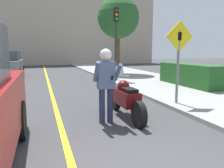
# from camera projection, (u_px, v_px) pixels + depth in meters

# --- Properties ---
(sidewalk_curb) EXTENTS (4.40, 44.00, 0.11)m
(sidewalk_curb) POSITION_uv_depth(u_px,v_px,m) (211.00, 97.00, 7.84)
(sidewalk_curb) COLOR gray
(sidewalk_curb) RESTS_ON ground
(road_center_line) EXTENTS (0.12, 36.00, 0.01)m
(road_center_line) POSITION_uv_depth(u_px,v_px,m) (53.00, 97.00, 8.06)
(road_center_line) COLOR yellow
(road_center_line) RESTS_ON ground
(building_backdrop) EXTENTS (28.00, 1.20, 9.78)m
(building_backdrop) POSITION_uv_depth(u_px,v_px,m) (47.00, 24.00, 26.29)
(building_backdrop) COLOR #B2A38E
(building_backdrop) RESTS_ON ground
(motorcycle) EXTENTS (0.62, 2.21, 1.29)m
(motorcycle) POSITION_uv_depth(u_px,v_px,m) (125.00, 98.00, 5.61)
(motorcycle) COLOR black
(motorcycle) RESTS_ON ground
(person_biker) EXTENTS (0.59, 0.48, 1.76)m
(person_biker) POSITION_uv_depth(u_px,v_px,m) (106.00, 78.00, 5.08)
(person_biker) COLOR #282D4C
(person_biker) RESTS_ON ground
(crossing_sign) EXTENTS (0.91, 0.08, 2.47)m
(crossing_sign) POSITION_uv_depth(u_px,v_px,m) (179.00, 54.00, 6.52)
(crossing_sign) COLOR slate
(crossing_sign) RESTS_ON sidewalk_curb
(traffic_light) EXTENTS (0.26, 0.30, 3.91)m
(traffic_light) POSITION_uv_depth(u_px,v_px,m) (116.00, 30.00, 11.97)
(traffic_light) COLOR #2D2D30
(traffic_light) RESTS_ON sidewalk_curb
(hedge_row) EXTENTS (0.90, 3.61, 0.99)m
(hedge_row) POSITION_uv_depth(u_px,v_px,m) (189.00, 75.00, 10.20)
(hedge_row) COLOR #235623
(hedge_row) RESTS_ON sidewalk_curb
(street_tree) EXTENTS (2.88, 2.88, 5.32)m
(street_tree) POSITION_uv_depth(u_px,v_px,m) (118.00, 18.00, 15.06)
(street_tree) COLOR brown
(street_tree) RESTS_ON sidewalk_curb
(parked_car_grey) EXTENTS (1.88, 4.20, 1.68)m
(parked_car_grey) POSITION_uv_depth(u_px,v_px,m) (7.00, 64.00, 14.64)
(parked_car_grey) COLOR black
(parked_car_grey) RESTS_ON ground
(parked_car_blue) EXTENTS (1.88, 4.20, 1.68)m
(parked_car_blue) POSITION_uv_depth(u_px,v_px,m) (10.00, 60.00, 20.30)
(parked_car_blue) COLOR black
(parked_car_blue) RESTS_ON ground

